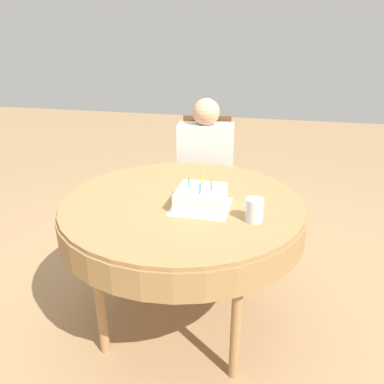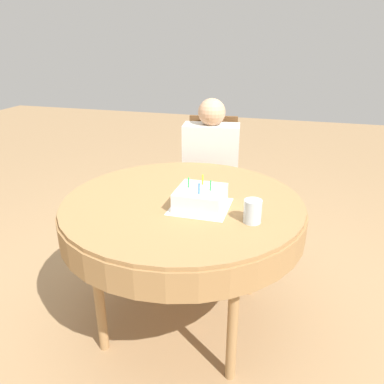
{
  "view_description": "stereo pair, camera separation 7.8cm",
  "coord_description": "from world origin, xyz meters",
  "px_view_note": "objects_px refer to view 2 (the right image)",
  "views": [
    {
      "loc": [
        0.45,
        -1.71,
        1.54
      ],
      "look_at": [
        0.06,
        -0.02,
        0.82
      ],
      "focal_mm": 35.0,
      "sensor_mm": 36.0,
      "label": 1
    },
    {
      "loc": [
        0.53,
        -1.69,
        1.54
      ],
      "look_at": [
        0.06,
        -0.02,
        0.82
      ],
      "focal_mm": 35.0,
      "sensor_mm": 36.0,
      "label": 2
    }
  ],
  "objects_px": {
    "person": "(211,162)",
    "birthday_cake": "(200,198)",
    "chair": "(211,179)",
    "drinking_glass": "(253,211)"
  },
  "relations": [
    {
      "from": "person",
      "to": "birthday_cake",
      "type": "bearing_deg",
      "value": -88.2
    },
    {
      "from": "chair",
      "to": "person",
      "type": "xyz_separation_m",
      "value": [
        0.01,
        -0.1,
        0.16
      ]
    },
    {
      "from": "chair",
      "to": "person",
      "type": "distance_m",
      "value": 0.19
    },
    {
      "from": "birthday_cake",
      "to": "drinking_glass",
      "type": "bearing_deg",
      "value": -19.79
    },
    {
      "from": "person",
      "to": "birthday_cake",
      "type": "height_order",
      "value": "person"
    },
    {
      "from": "birthday_cake",
      "to": "drinking_glass",
      "type": "xyz_separation_m",
      "value": [
        0.27,
        -0.1,
        0.01
      ]
    },
    {
      "from": "chair",
      "to": "birthday_cake",
      "type": "distance_m",
      "value": 1.05
    },
    {
      "from": "birthday_cake",
      "to": "person",
      "type": "bearing_deg",
      "value": 100.02
    },
    {
      "from": "birthday_cake",
      "to": "drinking_glass",
      "type": "distance_m",
      "value": 0.28
    },
    {
      "from": "chair",
      "to": "drinking_glass",
      "type": "height_order",
      "value": "chair"
    }
  ]
}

